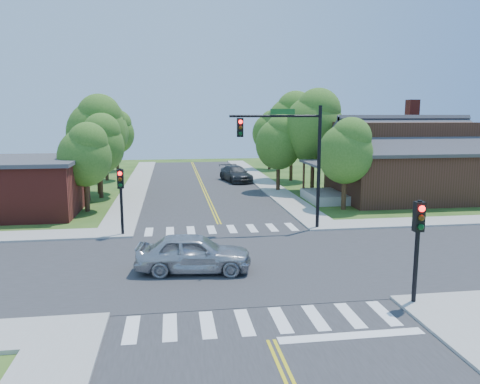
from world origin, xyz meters
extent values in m
plane|color=#244816|center=(0.00, 0.00, 0.00)|extent=(100.00, 100.00, 0.00)
cube|color=#2D2D30|center=(0.00, 0.00, 0.02)|extent=(10.00, 90.00, 0.04)
cube|color=#2D2D30|center=(0.00, 0.00, 0.03)|extent=(90.00, 10.00, 0.04)
cube|color=#2D2D30|center=(0.00, 0.00, 0.00)|extent=(10.20, 10.20, 0.06)
cube|color=#9E9B93|center=(6.10, 25.00, 0.07)|extent=(2.20, 40.00, 0.14)
cube|color=#9E9B93|center=(-6.10, 25.00, 0.07)|extent=(2.20, 40.00, 0.14)
cube|color=white|center=(-4.20, 6.20, 0.05)|extent=(0.45, 2.00, 0.01)
cube|color=white|center=(-3.00, 6.20, 0.05)|extent=(0.45, 2.00, 0.01)
cube|color=white|center=(-1.80, 6.20, 0.05)|extent=(0.45, 2.00, 0.01)
cube|color=white|center=(-0.60, 6.20, 0.05)|extent=(0.45, 2.00, 0.01)
cube|color=white|center=(0.60, 6.20, 0.05)|extent=(0.45, 2.00, 0.01)
cube|color=white|center=(1.80, 6.20, 0.05)|extent=(0.45, 2.00, 0.01)
cube|color=white|center=(3.00, 6.20, 0.05)|extent=(0.45, 2.00, 0.01)
cube|color=white|center=(4.20, 6.20, 0.05)|extent=(0.45, 2.00, 0.01)
cube|color=white|center=(-4.20, -6.20, 0.05)|extent=(0.45, 2.00, 0.01)
cube|color=white|center=(-3.00, -6.20, 0.05)|extent=(0.45, 2.00, 0.01)
cube|color=white|center=(-1.80, -6.20, 0.05)|extent=(0.45, 2.00, 0.01)
cube|color=white|center=(-0.60, -6.20, 0.05)|extent=(0.45, 2.00, 0.01)
cube|color=white|center=(0.60, -6.20, 0.05)|extent=(0.45, 2.00, 0.01)
cube|color=white|center=(1.80, -6.20, 0.05)|extent=(0.45, 2.00, 0.01)
cube|color=white|center=(3.00, -6.20, 0.05)|extent=(0.45, 2.00, 0.01)
cube|color=white|center=(4.20, -6.20, 0.05)|extent=(0.45, 2.00, 0.01)
cube|color=gold|center=(-0.10, 26.25, 0.05)|extent=(0.10, 37.50, 0.01)
cube|color=gold|center=(0.10, 26.25, 0.05)|extent=(0.10, 37.50, 0.01)
cube|color=white|center=(2.50, -7.60, 0.00)|extent=(4.60, 0.45, 0.09)
cylinder|color=black|center=(5.60, 5.60, 3.60)|extent=(0.20, 0.20, 7.20)
cylinder|color=black|center=(3.00, 5.60, 6.60)|extent=(5.20, 0.14, 0.14)
cube|color=#19591E|center=(3.40, 5.55, 6.85)|extent=(1.40, 0.04, 0.30)
cube|color=black|center=(1.00, 5.60, 5.98)|extent=(0.34, 0.28, 1.05)
sphere|color=#FF0C0C|center=(1.00, 5.43, 6.29)|extent=(0.22, 0.22, 0.22)
sphere|color=#3F2605|center=(1.00, 5.43, 5.97)|extent=(0.22, 0.22, 0.22)
sphere|color=#05330F|center=(1.00, 5.43, 5.65)|extent=(0.22, 0.22, 0.22)
cylinder|color=black|center=(5.60, -5.60, 1.90)|extent=(0.16, 0.16, 3.80)
cube|color=black|center=(5.60, -5.60, 3.23)|extent=(0.34, 0.28, 1.05)
sphere|color=#FF0C0C|center=(5.60, -5.77, 3.54)|extent=(0.22, 0.22, 0.22)
sphere|color=#3F2605|center=(5.60, -5.77, 3.22)|extent=(0.22, 0.22, 0.22)
sphere|color=#05330F|center=(5.60, -5.77, 2.90)|extent=(0.22, 0.22, 0.22)
cylinder|color=black|center=(-5.60, 5.60, 1.90)|extent=(0.16, 0.16, 3.80)
cube|color=black|center=(-5.60, 5.60, 3.23)|extent=(0.34, 0.28, 1.05)
sphere|color=#FF0C0C|center=(-5.60, 5.43, 3.54)|extent=(0.22, 0.22, 0.22)
sphere|color=#3F2605|center=(-5.60, 5.43, 3.22)|extent=(0.22, 0.22, 0.22)
sphere|color=#05330F|center=(-5.60, 5.43, 2.90)|extent=(0.22, 0.22, 0.22)
cube|color=#361F13|center=(15.20, 14.20, 2.00)|extent=(10.00, 8.00, 4.00)
cube|color=#9E9B93|center=(8.90, 14.20, 0.35)|extent=(2.60, 4.50, 0.70)
cylinder|color=#361F13|center=(7.80, 12.20, 1.60)|extent=(0.18, 0.18, 2.50)
cylinder|color=#361F13|center=(7.80, 16.20, 1.60)|extent=(0.18, 0.18, 2.50)
cube|color=#38383D|center=(8.90, 14.20, 2.95)|extent=(2.80, 4.80, 0.18)
cube|color=maroon|center=(17.70, 17.70, 3.55)|extent=(0.90, 0.90, 7.11)
cube|color=maroon|center=(-14.20, 13.20, 1.75)|extent=(10.00, 8.00, 3.50)
cube|color=#38383D|center=(-14.20, 13.20, 3.60)|extent=(10.40, 8.40, 0.25)
cylinder|color=#382314|center=(9.22, 10.87, 1.21)|extent=(0.34, 0.34, 2.43)
ellipsoid|color=#32601C|center=(9.22, 10.87, 3.96)|extent=(3.83, 3.64, 4.22)
sphere|color=#32601C|center=(9.52, 10.67, 5.11)|extent=(2.81, 2.81, 2.81)
cylinder|color=#382314|center=(9.22, 18.46, 1.65)|extent=(0.34, 0.34, 3.31)
ellipsoid|color=#32601C|center=(9.22, 18.46, 5.40)|extent=(5.23, 4.96, 5.75)
sphere|color=#32601C|center=(9.52, 18.26, 6.97)|extent=(3.83, 3.83, 3.83)
cylinder|color=#382314|center=(9.18, 25.59, 1.67)|extent=(0.34, 0.34, 3.34)
ellipsoid|color=#32601C|center=(9.18, 25.59, 5.46)|extent=(5.28, 5.02, 5.81)
sphere|color=#32601C|center=(9.48, 25.39, 7.04)|extent=(3.87, 3.87, 3.87)
cylinder|color=#382314|center=(9.01, 35.35, 1.34)|extent=(0.34, 0.34, 2.67)
ellipsoid|color=#32601C|center=(9.01, 35.35, 4.36)|extent=(4.22, 4.01, 4.64)
sphere|color=#32601C|center=(9.31, 35.15, 5.63)|extent=(3.10, 3.10, 3.10)
cylinder|color=#382314|center=(-8.69, 12.84, 1.15)|extent=(0.34, 0.34, 2.31)
ellipsoid|color=#32601C|center=(-8.69, 12.84, 3.76)|extent=(3.64, 3.46, 4.01)
sphere|color=#32601C|center=(-8.39, 12.64, 4.86)|extent=(2.67, 2.67, 2.67)
cylinder|color=#382314|center=(-8.93, 20.25, 1.56)|extent=(0.34, 0.34, 3.12)
ellipsoid|color=#32601C|center=(-8.93, 20.25, 5.08)|extent=(4.92, 4.67, 5.41)
sphere|color=#32601C|center=(-8.63, 20.05, 6.56)|extent=(3.61, 3.61, 3.61)
cylinder|color=#382314|center=(-9.36, 28.43, 1.48)|extent=(0.34, 0.34, 2.96)
ellipsoid|color=#32601C|center=(-9.36, 28.43, 4.83)|extent=(4.67, 4.44, 5.14)
sphere|color=#32601C|center=(-9.06, 28.23, 6.23)|extent=(3.42, 3.42, 3.42)
cylinder|color=#382314|center=(-9.19, 36.74, 1.33)|extent=(0.34, 0.34, 2.67)
ellipsoid|color=#32601C|center=(-9.19, 36.74, 4.35)|extent=(4.21, 4.00, 4.63)
sphere|color=#32601C|center=(-8.89, 36.54, 5.61)|extent=(3.09, 3.09, 3.09)
cylinder|color=#382314|center=(6.37, 19.23, 1.26)|extent=(0.34, 0.34, 2.52)
ellipsoid|color=#32601C|center=(6.37, 19.23, 4.11)|extent=(3.98, 3.78, 4.38)
sphere|color=#32601C|center=(6.67, 19.03, 5.31)|extent=(2.92, 2.92, 2.92)
cylinder|color=#382314|center=(-8.52, 18.23, 1.27)|extent=(0.34, 0.34, 2.54)
ellipsoid|color=#32601C|center=(-8.52, 18.23, 4.14)|extent=(4.01, 3.81, 4.41)
sphere|color=#32601C|center=(-8.22, 18.03, 5.34)|extent=(2.94, 2.94, 2.94)
imported|color=#AFB1B6|center=(-1.98, -0.97, 0.83)|extent=(3.16, 5.38, 1.67)
imported|color=#2A2C2F|center=(3.50, 25.49, 0.77)|extent=(4.26, 6.14, 1.53)
camera|label=1|loc=(-2.82, -20.31, 6.75)|focal=35.00mm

